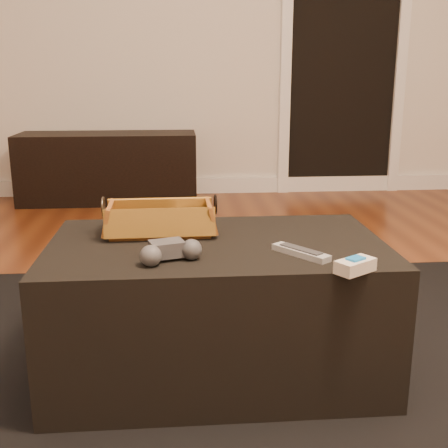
{
  "coord_description": "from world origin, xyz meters",
  "views": [
    {
      "loc": [
        0.02,
        -1.65,
        0.92
      ],
      "look_at": [
        0.15,
        -0.06,
        0.49
      ],
      "focal_mm": 45.0,
      "sensor_mm": 36.0,
      "label": 1
    }
  ],
  "objects": [
    {
      "name": "baseboard",
      "position": [
        0.0,
        2.73,
        0.06
      ],
      "size": [
        5.0,
        0.04,
        0.12
      ],
      "primitive_type": "cube",
      "color": "white",
      "rests_on": "floor"
    },
    {
      "name": "floor",
      "position": [
        0.0,
        0.0,
        -0.01
      ],
      "size": [
        5.0,
        5.5,
        0.01
      ],
      "primitive_type": "cube",
      "color": "brown",
      "rests_on": "ground"
    },
    {
      "name": "back_wall",
      "position": [
        0.0,
        2.76,
        1.35
      ],
      "size": [
        5.0,
        0.02,
        2.7
      ],
      "primitive_type": "cube",
      "color": "beige",
      "rests_on": "ground"
    },
    {
      "name": "door_jamb_right",
      "position": [
        1.75,
        2.72,
        1.02
      ],
      "size": [
        0.08,
        0.05,
        2.05
      ],
      "primitive_type": "cube",
      "color": "white",
      "rests_on": "floor"
    },
    {
      "name": "wicker_basket",
      "position": [
        -0.04,
        0.06,
        0.47
      ],
      "size": [
        0.35,
        0.19,
        0.12
      ],
      "color": "#9C5223",
      "rests_on": "ottoman"
    },
    {
      "name": "cream_gadget",
      "position": [
        0.46,
        -0.34,
        0.45
      ],
      "size": [
        0.12,
        0.1,
        0.04
      ],
      "color": "beige",
      "rests_on": "ottoman"
    },
    {
      "name": "ottoman",
      "position": [
        0.13,
        -0.04,
        0.22
      ],
      "size": [
        1.0,
        0.6,
        0.42
      ],
      "primitive_type": "cube",
      "color": "black",
      "rests_on": "area_rug"
    },
    {
      "name": "media_cabinet",
      "position": [
        -0.49,
        2.51,
        0.25
      ],
      "size": [
        1.28,
        0.45,
        0.5
      ],
      "primitive_type": "cube",
      "color": "black",
      "rests_on": "floor"
    },
    {
      "name": "game_controller",
      "position": [
        -0.01,
        -0.21,
        0.46
      ],
      "size": [
        0.18,
        0.13,
        0.06
      ],
      "color": "#38393C",
      "rests_on": "ottoman"
    },
    {
      "name": "cloth_bundle",
      "position": [
        0.05,
        0.09,
        0.47
      ],
      "size": [
        0.11,
        0.08,
        0.05
      ],
      "primitive_type": "cube",
      "rotation": [
        0.0,
        0.0,
        -0.16
      ],
      "color": "tan",
      "rests_on": "wicker_basket"
    },
    {
      "name": "silver_remote",
      "position": [
        0.35,
        -0.19,
        0.44
      ],
      "size": [
        0.14,
        0.17,
        0.02
      ],
      "color": "#B8BCC1",
      "rests_on": "ottoman"
    },
    {
      "name": "door_jamb_left",
      "position": [
        0.85,
        2.72,
        1.02
      ],
      "size": [
        0.08,
        0.05,
        2.05
      ],
      "primitive_type": "cube",
      "color": "white",
      "rests_on": "floor"
    },
    {
      "name": "doorway_opening",
      "position": [
        1.3,
        2.73,
        1.02
      ],
      "size": [
        0.82,
        0.02,
        2.0
      ],
      "primitive_type": "cube",
      "color": "black",
      "rests_on": "floor"
    },
    {
      "name": "tv_remote",
      "position": [
        -0.06,
        0.05,
        0.45
      ],
      "size": [
        0.19,
        0.06,
        0.02
      ],
      "primitive_type": "cube",
      "rotation": [
        0.0,
        0.0,
        0.12
      ],
      "color": "black",
      "rests_on": "wicker_basket"
    },
    {
      "name": "area_rug",
      "position": [
        0.13,
        -0.09,
        0.01
      ],
      "size": [
        2.6,
        2.0,
        0.01
      ],
      "primitive_type": "cube",
      "color": "black",
      "rests_on": "floor"
    }
  ]
}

